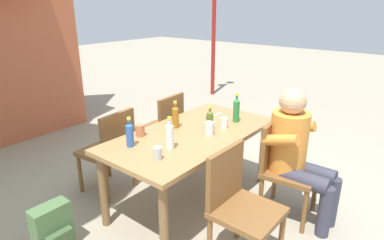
# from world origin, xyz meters

# --- Properties ---
(ground_plane) EXTENTS (24.00, 24.00, 0.00)m
(ground_plane) POSITION_xyz_m (0.00, 0.00, 0.00)
(ground_plane) COLOR gray
(dining_table) EXTENTS (1.68, 0.86, 0.72)m
(dining_table) POSITION_xyz_m (0.00, 0.00, 0.63)
(dining_table) COLOR #A37547
(dining_table) RESTS_ON ground_plane
(chair_near_right) EXTENTS (0.49, 0.49, 0.87)m
(chair_near_right) POSITION_xyz_m (0.37, -0.73, 0.49)
(chair_near_right) COLOR brown
(chair_near_right) RESTS_ON ground_plane
(chair_near_left) EXTENTS (0.44, 0.44, 0.87)m
(chair_near_left) POSITION_xyz_m (-0.38, -0.73, 0.49)
(chair_near_left) COLOR brown
(chair_near_left) RESTS_ON ground_plane
(chair_far_right) EXTENTS (0.47, 0.47, 0.87)m
(chair_far_right) POSITION_xyz_m (0.38, 0.73, 0.49)
(chair_far_right) COLOR brown
(chair_far_right) RESTS_ON ground_plane
(chair_far_left) EXTENTS (0.48, 0.48, 0.87)m
(chair_far_left) POSITION_xyz_m (-0.37, 0.73, 0.49)
(chair_far_left) COLOR brown
(chair_far_left) RESTS_ON ground_plane
(person_in_white_shirt) EXTENTS (0.47, 0.62, 1.18)m
(person_in_white_shirt) POSITION_xyz_m (0.38, -0.84, 0.66)
(person_in_white_shirt) COLOR orange
(person_in_white_shirt) RESTS_ON ground_plane
(bottle_clear) EXTENTS (0.06, 0.06, 0.27)m
(bottle_clear) POSITION_xyz_m (-0.39, -0.08, 0.84)
(bottle_clear) COLOR white
(bottle_clear) RESTS_ON dining_table
(bottle_blue) EXTENTS (0.06, 0.06, 0.25)m
(bottle_blue) POSITION_xyz_m (-0.55, 0.20, 0.83)
(bottle_blue) COLOR #2D56A3
(bottle_blue) RESTS_ON dining_table
(bottle_green) EXTENTS (0.06, 0.06, 0.29)m
(bottle_green) POSITION_xyz_m (0.50, -0.16, 0.85)
(bottle_green) COLOR #287A38
(bottle_green) RESTS_ON dining_table
(bottle_olive) EXTENTS (0.06, 0.06, 0.23)m
(bottle_olive) POSITION_xyz_m (0.15, -0.09, 0.82)
(bottle_olive) COLOR #566623
(bottle_olive) RESTS_ON dining_table
(bottle_amber) EXTENTS (0.06, 0.06, 0.26)m
(bottle_amber) POSITION_xyz_m (0.00, 0.20, 0.83)
(bottle_amber) COLOR #996019
(bottle_amber) RESTS_ON dining_table
(cup_white) EXTENTS (0.07, 0.07, 0.10)m
(cup_white) POSITION_xyz_m (0.27, -0.17, 0.77)
(cup_white) COLOR white
(cup_white) RESTS_ON dining_table
(cup_terracotta) EXTENTS (0.08, 0.08, 0.10)m
(cup_terracotta) POSITION_xyz_m (-0.35, 0.31, 0.77)
(cup_terracotta) COLOR #BC6B47
(cup_terracotta) RESTS_ON dining_table
(cup_glass) EXTENTS (0.08, 0.08, 0.12)m
(cup_glass) POSITION_xyz_m (0.06, -0.15, 0.78)
(cup_glass) COLOR silver
(cup_glass) RESTS_ON dining_table
(cup_steel) EXTENTS (0.06, 0.06, 0.10)m
(cup_steel) POSITION_xyz_m (-0.59, -0.14, 0.77)
(cup_steel) COLOR #B2B7BC
(cup_steel) RESTS_ON dining_table
(table_knife) EXTENTS (0.24, 0.05, 0.01)m
(table_knife) POSITION_xyz_m (0.50, 0.12, 0.72)
(table_knife) COLOR silver
(table_knife) RESTS_ON dining_table
(backpack_by_near_side) EXTENTS (0.28, 0.20, 0.41)m
(backpack_by_near_side) POSITION_xyz_m (-1.21, 0.38, 0.20)
(backpack_by_near_side) COLOR #47663D
(backpack_by_near_side) RESTS_ON ground_plane
(lamp_post) EXTENTS (0.56, 0.20, 2.62)m
(lamp_post) POSITION_xyz_m (3.39, 2.18, 1.88)
(lamp_post) COLOR maroon
(lamp_post) RESTS_ON ground_plane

